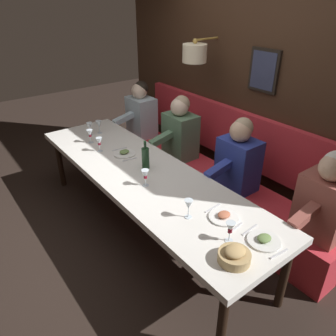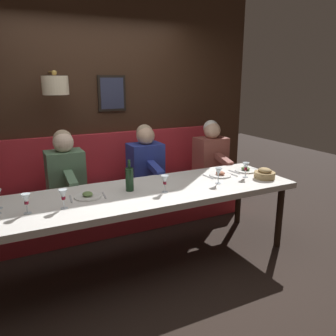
# 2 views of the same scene
# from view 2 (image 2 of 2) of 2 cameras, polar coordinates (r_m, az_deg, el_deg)

# --- Properties ---
(ground_plane) EXTENTS (12.00, 12.00, 0.00)m
(ground_plane) POSITION_cam_2_polar(r_m,az_deg,el_deg) (3.51, -4.85, -15.51)
(ground_plane) COLOR black
(dining_table) EXTENTS (0.90, 3.15, 0.74)m
(dining_table) POSITION_cam_2_polar(r_m,az_deg,el_deg) (3.22, -5.12, -4.99)
(dining_table) COLOR silver
(dining_table) RESTS_ON ground_plane
(banquette_bench) EXTENTS (0.52, 3.35, 0.45)m
(banquette_bench) POSITION_cam_2_polar(r_m,az_deg,el_deg) (4.17, -9.49, -7.11)
(banquette_bench) COLOR red
(banquette_bench) RESTS_ON ground_plane
(back_wall_panel) EXTENTS (0.59, 4.55, 2.90)m
(back_wall_panel) POSITION_cam_2_polar(r_m,az_deg,el_deg) (4.45, -12.39, 9.21)
(back_wall_panel) COLOR #382316
(back_wall_panel) RESTS_ON ground_plane
(diner_nearest) EXTENTS (0.60, 0.40, 0.79)m
(diner_nearest) POSITION_cam_2_polar(r_m,az_deg,el_deg) (4.57, 7.24, 2.67)
(diner_nearest) COLOR #934C42
(diner_nearest) RESTS_ON banquette_bench
(diner_near) EXTENTS (0.60, 0.40, 0.79)m
(diner_near) POSITION_cam_2_polar(r_m,az_deg,el_deg) (4.13, -3.80, 1.44)
(diner_near) COLOR #283893
(diner_near) RESTS_ON banquette_bench
(diner_middle) EXTENTS (0.60, 0.40, 0.79)m
(diner_middle) POSITION_cam_2_polar(r_m,az_deg,el_deg) (3.88, -16.92, -0.09)
(diner_middle) COLOR #567A5B
(diner_middle) RESTS_ON banquette_bench
(place_setting_0) EXTENTS (0.24, 0.32, 0.05)m
(place_setting_0) POSITION_cam_2_polar(r_m,az_deg,el_deg) (3.13, -13.36, -4.59)
(place_setting_0) COLOR white
(place_setting_0) RESTS_ON dining_table
(place_setting_1) EXTENTS (0.24, 0.32, 0.05)m
(place_setting_1) POSITION_cam_2_polar(r_m,az_deg,el_deg) (3.74, 8.79, -1.10)
(place_setting_1) COLOR white
(place_setting_1) RESTS_ON dining_table
(place_setting_2) EXTENTS (0.24, 0.32, 0.05)m
(place_setting_2) POSITION_cam_2_polar(r_m,az_deg,el_deg) (3.98, 12.92, -0.32)
(place_setting_2) COLOR silver
(place_setting_2) RESTS_ON dining_table
(wine_glass_0) EXTENTS (0.07, 0.07, 0.16)m
(wine_glass_0) POSITION_cam_2_polar(r_m,az_deg,el_deg) (2.89, -17.24, -4.39)
(wine_glass_0) COLOR silver
(wine_glass_0) RESTS_ON dining_table
(wine_glass_1) EXTENTS (0.07, 0.07, 0.16)m
(wine_glass_1) POSITION_cam_2_polar(r_m,az_deg,el_deg) (3.45, 8.50, -0.73)
(wine_glass_1) COLOR silver
(wine_glass_1) RESTS_ON dining_table
(wine_glass_2) EXTENTS (0.07, 0.07, 0.16)m
(wine_glass_2) POSITION_cam_2_polar(r_m,az_deg,el_deg) (2.88, -22.78, -4.94)
(wine_glass_2) COLOR silver
(wine_glass_2) RESTS_ON dining_table
(wine_glass_5) EXTENTS (0.07, 0.07, 0.16)m
(wine_glass_5) POSITION_cam_2_polar(r_m,az_deg,el_deg) (3.15, -0.55, -2.10)
(wine_glass_5) COLOR silver
(wine_glass_5) RESTS_ON dining_table
(wine_glass_6) EXTENTS (0.07, 0.07, 0.16)m
(wine_glass_6) POSITION_cam_2_polar(r_m,az_deg,el_deg) (3.72, 12.97, 0.18)
(wine_glass_6) COLOR silver
(wine_glass_6) RESTS_ON dining_table
(wine_bottle) EXTENTS (0.08, 0.08, 0.30)m
(wine_bottle) POSITION_cam_2_polar(r_m,az_deg,el_deg) (3.21, -6.50, -1.84)
(wine_bottle) COLOR #19381E
(wine_bottle) RESTS_ON dining_table
(bread_bowl) EXTENTS (0.22, 0.22, 0.12)m
(bread_bowl) POSITION_cam_2_polar(r_m,az_deg,el_deg) (3.75, 15.95, -0.96)
(bread_bowl) COLOR tan
(bread_bowl) RESTS_ON dining_table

